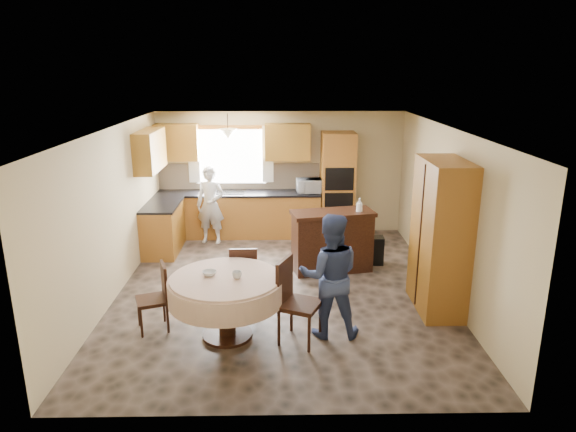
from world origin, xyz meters
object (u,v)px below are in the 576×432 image
(dining_table, at_px, (226,290))
(chair_right, at_px, (293,297))
(chair_back, at_px, (244,274))
(sideboard, at_px, (332,243))
(oven_tower, at_px, (337,185))
(person_sink, at_px, (211,205))
(person_dining, at_px, (330,276))
(cupboard, at_px, (440,237))
(chair_left, at_px, (157,294))

(dining_table, height_order, chair_right, chair_right)
(dining_table, bearing_deg, chair_back, 78.51)
(chair_right, bearing_deg, sideboard, 7.06)
(oven_tower, distance_m, sideboard, 1.99)
(person_sink, relative_size, person_dining, 0.93)
(oven_tower, bearing_deg, dining_table, -114.19)
(sideboard, relative_size, dining_table, 0.94)
(person_dining, bearing_deg, sideboard, -95.21)
(cupboard, distance_m, dining_table, 3.05)
(oven_tower, bearing_deg, person_dining, -97.53)
(sideboard, distance_m, chair_back, 1.99)
(sideboard, distance_m, cupboard, 2.07)
(oven_tower, xyz_separation_m, sideboard, (-0.28, -1.88, -0.57))
(person_sink, bearing_deg, dining_table, -70.08)
(cupboard, bearing_deg, dining_table, -164.98)
(oven_tower, distance_m, person_dining, 4.10)
(sideboard, relative_size, person_dining, 0.84)
(chair_back, bearing_deg, person_sink, -76.59)
(oven_tower, relative_size, chair_left, 2.36)
(cupboard, bearing_deg, chair_back, 179.17)
(sideboard, height_order, chair_back, sideboard)
(dining_table, xyz_separation_m, person_sink, (-0.66, 3.72, 0.12))
(sideboard, xyz_separation_m, cupboard, (1.35, -1.45, 0.59))
(chair_left, xyz_separation_m, person_dining, (2.24, -0.18, 0.32))
(sideboard, xyz_separation_m, person_dining, (-0.25, -2.18, 0.33))
(sideboard, relative_size, person_sink, 0.90)
(oven_tower, xyz_separation_m, chair_right, (-1.00, -4.21, -0.46))
(dining_table, height_order, chair_back, chair_back)
(person_dining, bearing_deg, chair_right, 18.98)
(sideboard, relative_size, chair_back, 1.45)
(person_dining, bearing_deg, person_sink, -60.27)
(chair_back, relative_size, person_sink, 0.62)
(oven_tower, relative_size, person_sink, 1.39)
(oven_tower, distance_m, dining_table, 4.53)
(cupboard, bearing_deg, sideboard, 132.99)
(chair_right, bearing_deg, dining_table, 107.90)
(chair_left, bearing_deg, oven_tower, 124.29)
(chair_left, distance_m, chair_right, 1.81)
(dining_table, relative_size, person_sink, 0.95)
(chair_right, bearing_deg, chair_back, 60.80)
(chair_left, height_order, chair_back, chair_back)
(dining_table, relative_size, chair_right, 1.34)
(oven_tower, distance_m, cupboard, 3.50)
(oven_tower, height_order, chair_right, oven_tower)
(cupboard, distance_m, chair_back, 2.81)
(chair_right, distance_m, person_sink, 4.11)
(chair_back, xyz_separation_m, chair_right, (0.68, -0.92, 0.08))
(dining_table, height_order, person_sink, person_sink)
(chair_left, height_order, chair_right, chair_right)
(chair_right, xyz_separation_m, person_dining, (0.46, 0.15, 0.22))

